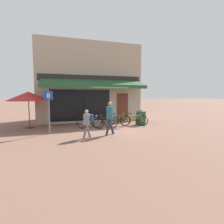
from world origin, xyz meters
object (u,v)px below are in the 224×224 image
bicycle_blue (90,123)px  pedestrian_child (87,121)px  pedestrian_adult (110,115)px  bicycle_black (105,122)px  cafe_parasol (28,96)px  litter_bin (141,117)px  bicycle_orange (134,120)px  bicycle_green (117,120)px  parking_sign (49,107)px

bicycle_blue → pedestrian_child: bearing=-77.8°
pedestrian_adult → pedestrian_child: bearing=11.9°
bicycle_blue → bicycle_black: size_ratio=0.93×
bicycle_blue → cafe_parasol: cafe_parasol is taller
bicycle_blue → litter_bin: size_ratio=1.47×
litter_bin → cafe_parasol: size_ratio=0.42×
bicycle_black → litter_bin: bearing=18.2°
bicycle_orange → pedestrian_adult: 3.04m
bicycle_black → pedestrian_child: bearing=-109.5°
pedestrian_adult → pedestrian_child: pedestrian_adult is taller
bicycle_orange → litter_bin: 0.69m
litter_bin → cafe_parasol: cafe_parasol is taller
bicycle_green → bicycle_orange: bicycle_green is taller
bicycle_green → cafe_parasol: bearing=167.2°
bicycle_black → pedestrian_child: (-1.46, -2.32, 0.46)m
bicycle_black → parking_sign: 3.42m
bicycle_black → parking_sign: parking_sign is taller
bicycle_black → bicycle_green: (0.85, 0.14, 0.03)m
bicycle_blue → parking_sign: (-2.22, -0.75, 1.01)m
bicycle_blue → pedestrian_adult: (0.64, -1.84, 0.64)m
bicycle_orange → pedestrian_child: pedestrian_child is taller
pedestrian_child → litter_bin: bearing=-152.8°
pedestrian_child → parking_sign: bearing=-45.6°
bicycle_blue → bicycle_green: bearing=34.8°
bicycle_black → bicycle_orange: bearing=12.8°
bicycle_blue → litter_bin: (3.50, 0.38, 0.16)m
bicycle_orange → parking_sign: bearing=-144.7°
bicycle_blue → bicycle_orange: 2.87m
bicycle_green → bicycle_orange: size_ratio=1.07×
bicycle_black → bicycle_green: 0.86m
pedestrian_adult → bicycle_orange: bearing=-142.6°
bicycle_black → litter_bin: size_ratio=1.58×
bicycle_blue → bicycle_black: bicycle_blue is taller
parking_sign → bicycle_orange: bearing=10.0°
parking_sign → cafe_parasol: size_ratio=0.91×
bicycle_orange → litter_bin: (0.63, 0.24, 0.15)m
pedestrian_child → cafe_parasol: 4.74m
cafe_parasol → bicycle_green: bearing=-12.3°
bicycle_blue → bicycle_black: 0.93m
bicycle_orange → cafe_parasol: bearing=-166.1°
bicycle_green → litter_bin: (1.72, 0.11, 0.14)m
bicycle_orange → parking_sign: size_ratio=0.75×
bicycle_orange → pedestrian_adult: (-2.22, -1.98, 0.64)m
parking_sign → cafe_parasol: (-1.21, 2.16, 0.53)m
bicycle_blue → bicycle_orange: (2.86, 0.14, 0.01)m
bicycle_orange → pedestrian_child: size_ratio=1.26×
bicycle_black → pedestrian_adult: 2.10m
bicycle_black → pedestrian_child: size_ratio=1.23×
pedestrian_adult → parking_sign: size_ratio=0.74×
bicycle_green → litter_bin: size_ratio=1.73×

